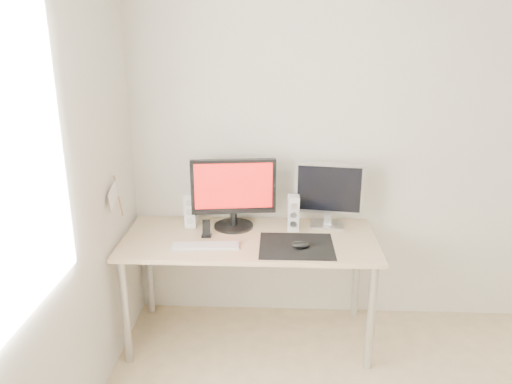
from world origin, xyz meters
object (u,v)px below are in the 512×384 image
object	(u,v)px
speaker_right	(293,213)
main_monitor	(233,191)
phone_dock	(207,232)
mouse	(300,245)
keyboard	(206,246)
desk	(249,249)
speaker_left	(191,210)
second_monitor	(329,192)

from	to	relation	value
speaker_right	main_monitor	bearing A→B (deg)	177.87
phone_dock	mouse	bearing A→B (deg)	-14.68
speaker_right	keyboard	world-z (taller)	speaker_right
desk	phone_dock	size ratio (longest dim) A/B	14.23
speaker_left	phone_dock	world-z (taller)	speaker_left
speaker_right	phone_dock	size ratio (longest dim) A/B	2.05
speaker_left	phone_dock	xyz separation A→B (m)	(0.13, -0.17, -0.08)
main_monitor	keyboard	xyz separation A→B (m)	(-0.14, -0.32, -0.25)
mouse	second_monitor	size ratio (longest dim) A/B	0.24
main_monitor	phone_dock	bearing A→B (deg)	-135.30
desk	speaker_left	size ratio (longest dim) A/B	6.93
speaker_right	keyboard	distance (m)	0.63
speaker_right	phone_dock	bearing A→B (deg)	-165.35
second_monitor	phone_dock	bearing A→B (deg)	-164.73
keyboard	phone_dock	world-z (taller)	phone_dock
mouse	keyboard	xyz separation A→B (m)	(-0.57, -0.01, -0.01)
speaker_right	speaker_left	bearing A→B (deg)	177.80
speaker_left	second_monitor	bearing A→B (deg)	2.74
mouse	speaker_left	bearing A→B (deg)	155.59
keyboard	desk	bearing A→B (deg)	32.32
mouse	speaker_left	distance (m)	0.79
main_monitor	speaker_left	bearing A→B (deg)	177.72
main_monitor	keyboard	bearing A→B (deg)	-114.10
main_monitor	speaker_left	world-z (taller)	main_monitor
speaker_right	phone_dock	distance (m)	0.58
mouse	phone_dock	distance (m)	0.61
desk	second_monitor	size ratio (longest dim) A/B	3.55
desk	main_monitor	distance (m)	0.39
keyboard	phone_dock	xyz separation A→B (m)	(-0.02, 0.16, 0.03)
mouse	keyboard	size ratio (longest dim) A/B	0.25
mouse	keyboard	distance (m)	0.57
desk	speaker_left	distance (m)	0.48
mouse	second_monitor	world-z (taller)	second_monitor
speaker_right	keyboard	xyz separation A→B (m)	(-0.54, -0.31, -0.11)
second_monitor	speaker_right	distance (m)	0.27
mouse	second_monitor	bearing A→B (deg)	61.74
second_monitor	main_monitor	bearing A→B (deg)	-174.95
speaker_right	keyboard	bearing A→B (deg)	-150.15
keyboard	phone_dock	size ratio (longest dim) A/B	3.80
main_monitor	speaker_left	size ratio (longest dim) A/B	2.39
mouse	desk	size ratio (longest dim) A/B	0.07
speaker_right	desk	bearing A→B (deg)	-152.52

